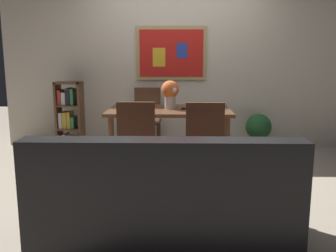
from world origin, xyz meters
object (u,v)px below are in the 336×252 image
object	(u,v)px
dining_table	(169,116)
dining_chair_near_right	(204,138)
leather_couch	(165,204)
flower_vase	(170,92)
potted_ivy	(258,130)
dining_chair_far_left	(147,114)
bookshelf	(69,119)
tv_remote	(188,108)
dining_chair_near_left	(137,137)

from	to	relation	value
dining_table	dining_chair_near_right	xyz separation A→B (m)	(0.37, -0.80, -0.09)
leather_couch	dining_chair_near_right	bearing A→B (deg)	72.97
dining_chair_near_right	flower_vase	world-z (taller)	flower_vase
leather_couch	flower_vase	bearing A→B (deg)	89.82
dining_chair_near_right	potted_ivy	xyz separation A→B (m)	(0.91, 1.59, -0.23)
flower_vase	leather_couch	bearing A→B (deg)	-90.18
dining_table	dining_chair_far_left	xyz separation A→B (m)	(-0.34, 0.80, -0.09)
potted_ivy	dining_table	bearing A→B (deg)	-148.10
bookshelf	dining_table	bearing A→B (deg)	-26.07
leather_couch	dining_chair_far_left	bearing A→B (deg)	96.99
dining_chair_far_left	potted_ivy	distance (m)	1.63
leather_couch	bookshelf	xyz separation A→B (m)	(-1.45, 2.69, 0.16)
dining_table	dining_chair_far_left	size ratio (longest dim) A/B	1.63
bookshelf	potted_ivy	size ratio (longest dim) A/B	1.72
dining_chair_far_left	tv_remote	distance (m)	1.00
dining_table	dining_chair_near_left	xyz separation A→B (m)	(-0.32, -0.77, -0.09)
dining_table	dining_chair_near_right	bearing A→B (deg)	-65.04
dining_chair_near_right	tv_remote	bearing A→B (deg)	100.56
dining_chair_near_left	dining_table	bearing A→B (deg)	67.60
bookshelf	dining_chair_near_right	bearing A→B (deg)	-39.60
dining_chair_near_right	tv_remote	xyz separation A→B (m)	(-0.15, 0.79, 0.20)
potted_ivy	flower_vase	world-z (taller)	flower_vase
dining_chair_far_left	flower_vase	xyz separation A→B (m)	(0.35, -0.78, 0.39)
dining_chair_near_right	dining_table	bearing A→B (deg)	114.96
bookshelf	flower_vase	size ratio (longest dim) A/B	2.91
dining_chair_near_right	leather_couch	world-z (taller)	dining_chair_near_right
potted_ivy	dining_chair_near_left	bearing A→B (deg)	-135.57
dining_chair_near_left	leather_couch	bearing A→B (deg)	-75.25
potted_ivy	bookshelf	bearing A→B (deg)	-178.17
dining_chair_near_left	bookshelf	size ratio (longest dim) A/B	0.90
leather_couch	tv_remote	size ratio (longest dim) A/B	11.64
potted_ivy	tv_remote	xyz separation A→B (m)	(-1.05, -0.80, 0.43)
dining_chair_near_right	dining_chair_near_left	world-z (taller)	same
bookshelf	flower_vase	bearing A→B (deg)	-25.31
dining_chair_far_left	leather_couch	xyz separation A→B (m)	(0.34, -2.78, -0.22)
dining_table	flower_vase	size ratio (longest dim) A/B	4.28
dining_chair_near_left	potted_ivy	distance (m)	2.24
dining_chair_far_left	dining_chair_near_right	size ratio (longest dim) A/B	1.00
dining_chair_far_left	dining_chair_near_right	world-z (taller)	same
leather_couch	bookshelf	size ratio (longest dim) A/B	1.79
dining_chair_near_right	flower_vase	xyz separation A→B (m)	(-0.36, 0.81, 0.39)
dining_chair_near_left	tv_remote	distance (m)	0.95
dining_chair_far_left	tv_remote	size ratio (longest dim) A/B	5.88
dining_chair_near_right	bookshelf	distance (m)	2.36
potted_ivy	tv_remote	bearing A→B (deg)	-142.72
dining_chair_far_left	dining_chair_near_right	bearing A→B (deg)	-66.07
dining_chair_near_right	flower_vase	size ratio (longest dim) A/B	2.63
flower_vase	dining_table	bearing A→B (deg)	-123.69
dining_chair_near_right	flower_vase	distance (m)	0.97
potted_ivy	flower_vase	size ratio (longest dim) A/B	1.69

